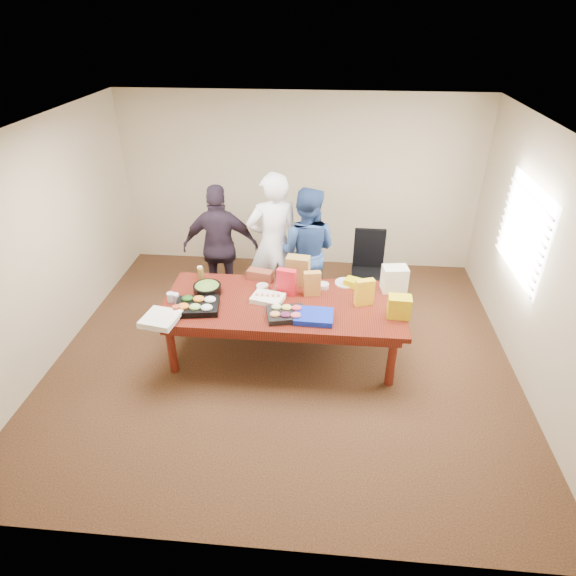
# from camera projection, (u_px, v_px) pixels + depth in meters

# --- Properties ---
(floor) EXTENTS (5.50, 5.00, 0.02)m
(floor) POSITION_uv_depth(u_px,v_px,m) (284.00, 353.00, 5.99)
(floor) COLOR #47301E
(floor) RESTS_ON ground
(ceiling) EXTENTS (5.50, 5.00, 0.02)m
(ceiling) POSITION_uv_depth(u_px,v_px,m) (282.00, 129.00, 4.60)
(ceiling) COLOR white
(ceiling) RESTS_ON wall_back
(wall_back) EXTENTS (5.50, 0.04, 2.70)m
(wall_back) POSITION_uv_depth(u_px,v_px,m) (299.00, 183.00, 7.44)
(wall_back) COLOR beige
(wall_back) RESTS_ON floor
(wall_front) EXTENTS (5.50, 0.04, 2.70)m
(wall_front) POSITION_uv_depth(u_px,v_px,m) (246.00, 428.00, 3.16)
(wall_front) COLOR beige
(wall_front) RESTS_ON floor
(wall_left) EXTENTS (0.04, 5.00, 2.70)m
(wall_left) POSITION_uv_depth(u_px,v_px,m) (45.00, 246.00, 5.51)
(wall_left) COLOR beige
(wall_left) RESTS_ON floor
(wall_right) EXTENTS (0.04, 5.00, 2.70)m
(wall_right) POSITION_uv_depth(u_px,v_px,m) (542.00, 267.00, 5.09)
(wall_right) COLOR beige
(wall_right) RESTS_ON floor
(window_panel) EXTENTS (0.03, 1.40, 1.10)m
(window_panel) POSITION_uv_depth(u_px,v_px,m) (524.00, 230.00, 5.52)
(window_panel) COLOR white
(window_panel) RESTS_ON wall_right
(window_blinds) EXTENTS (0.04, 1.36, 1.00)m
(window_blinds) POSITION_uv_depth(u_px,v_px,m) (520.00, 230.00, 5.53)
(window_blinds) COLOR beige
(window_blinds) RESTS_ON wall_right
(conference_table) EXTENTS (2.80, 1.20, 0.75)m
(conference_table) POSITION_uv_depth(u_px,v_px,m) (284.00, 328.00, 5.80)
(conference_table) COLOR #4C1C0F
(conference_table) RESTS_ON floor
(office_chair) EXTENTS (0.53, 0.53, 1.03)m
(office_chair) POSITION_uv_depth(u_px,v_px,m) (368.00, 272.00, 6.71)
(office_chair) COLOR black
(office_chair) RESTS_ON floor
(person_center) EXTENTS (0.83, 0.68, 1.96)m
(person_center) POSITION_uv_depth(u_px,v_px,m) (274.00, 244.00, 6.43)
(person_center) COLOR white
(person_center) RESTS_ON floor
(person_right) EXTENTS (0.96, 0.80, 1.77)m
(person_right) POSITION_uv_depth(u_px,v_px,m) (306.00, 251.00, 6.45)
(person_right) COLOR navy
(person_right) RESTS_ON floor
(person_left) EXTENTS (1.06, 0.53, 1.75)m
(person_left) POSITION_uv_depth(u_px,v_px,m) (221.00, 247.00, 6.58)
(person_left) COLOR #281D29
(person_left) RESTS_ON floor
(veggie_tray) EXTENTS (0.53, 0.44, 0.07)m
(veggie_tray) POSITION_uv_depth(u_px,v_px,m) (197.00, 306.00, 5.45)
(veggie_tray) COLOR black
(veggie_tray) RESTS_ON conference_table
(fruit_tray) EXTENTS (0.48, 0.41, 0.06)m
(fruit_tray) POSITION_uv_depth(u_px,v_px,m) (286.00, 314.00, 5.33)
(fruit_tray) COLOR black
(fruit_tray) RESTS_ON conference_table
(sheet_cake) EXTENTS (0.42, 0.35, 0.06)m
(sheet_cake) POSITION_uv_depth(u_px,v_px,m) (268.00, 298.00, 5.62)
(sheet_cake) COLOR white
(sheet_cake) RESTS_ON conference_table
(salad_bowl) EXTENTS (0.42, 0.42, 0.11)m
(salad_bowl) POSITION_uv_depth(u_px,v_px,m) (207.00, 289.00, 5.75)
(salad_bowl) COLOR black
(salad_bowl) RESTS_ON conference_table
(chip_bag_blue) EXTENTS (0.44, 0.33, 0.06)m
(chip_bag_blue) POSITION_uv_depth(u_px,v_px,m) (314.00, 316.00, 5.29)
(chip_bag_blue) COLOR #0F27BE
(chip_bag_blue) RESTS_ON conference_table
(chip_bag_red) EXTENTS (0.24, 0.14, 0.33)m
(chip_bag_red) POSITION_uv_depth(u_px,v_px,m) (286.00, 282.00, 5.68)
(chip_bag_red) COLOR red
(chip_bag_red) RESTS_ON conference_table
(chip_bag_yellow) EXTENTS (0.23, 0.15, 0.32)m
(chip_bag_yellow) POSITION_uv_depth(u_px,v_px,m) (364.00, 292.00, 5.48)
(chip_bag_yellow) COLOR yellow
(chip_bag_yellow) RESTS_ON conference_table
(chip_bag_orange) EXTENTS (0.21, 0.12, 0.31)m
(chip_bag_orange) POSITION_uv_depth(u_px,v_px,m) (312.00, 284.00, 5.67)
(chip_bag_orange) COLOR #C68634
(chip_bag_orange) RESTS_ON conference_table
(mayo_jar) EXTENTS (0.12, 0.12, 0.14)m
(mayo_jar) POSITION_uv_depth(u_px,v_px,m) (308.00, 279.00, 5.93)
(mayo_jar) COLOR silver
(mayo_jar) RESTS_ON conference_table
(mustard_bottle) EXTENTS (0.06, 0.06, 0.15)m
(mustard_bottle) POSITION_uv_depth(u_px,v_px,m) (305.00, 281.00, 5.88)
(mustard_bottle) COLOR yellow
(mustard_bottle) RESTS_ON conference_table
(dressing_bottle) EXTENTS (0.08, 0.08, 0.22)m
(dressing_bottle) POSITION_uv_depth(u_px,v_px,m) (201.00, 276.00, 5.91)
(dressing_bottle) COLOR brown
(dressing_bottle) RESTS_ON conference_table
(ranch_bottle) EXTENTS (0.07, 0.07, 0.19)m
(ranch_bottle) POSITION_uv_depth(u_px,v_px,m) (200.00, 273.00, 6.00)
(ranch_bottle) COLOR white
(ranch_bottle) RESTS_ON conference_table
(banana_bunch) EXTENTS (0.31, 0.25, 0.09)m
(banana_bunch) POSITION_uv_depth(u_px,v_px,m) (356.00, 283.00, 5.89)
(banana_bunch) COLOR #D9CB07
(banana_bunch) RESTS_ON conference_table
(bread_loaf) EXTENTS (0.34, 0.20, 0.13)m
(bread_loaf) POSITION_uv_depth(u_px,v_px,m) (260.00, 275.00, 6.03)
(bread_loaf) COLOR brown
(bread_loaf) RESTS_ON conference_table
(kraft_bag) EXTENTS (0.30, 0.20, 0.37)m
(kraft_bag) POSITION_uv_depth(u_px,v_px,m) (298.00, 270.00, 5.88)
(kraft_bag) COLOR olive
(kraft_bag) RESTS_ON conference_table
(red_cup) EXTENTS (0.10, 0.10, 0.11)m
(red_cup) POSITION_uv_depth(u_px,v_px,m) (176.00, 310.00, 5.35)
(red_cup) COLOR #AC4122
(red_cup) RESTS_ON conference_table
(clear_cup_a) EXTENTS (0.09, 0.09, 0.10)m
(clear_cup_a) POSITION_uv_depth(u_px,v_px,m) (176.00, 298.00, 5.58)
(clear_cup_a) COLOR silver
(clear_cup_a) RESTS_ON conference_table
(clear_cup_b) EXTENTS (0.09, 0.09, 0.12)m
(clear_cup_b) POSITION_uv_depth(u_px,v_px,m) (171.00, 298.00, 5.57)
(clear_cup_b) COLOR silver
(clear_cup_b) RESTS_ON conference_table
(pizza_box_lower) EXTENTS (0.42, 0.42, 0.04)m
(pizza_box_lower) POSITION_uv_depth(u_px,v_px,m) (160.00, 320.00, 5.25)
(pizza_box_lower) COLOR white
(pizza_box_lower) RESTS_ON conference_table
(pizza_box_upper) EXTENTS (0.43, 0.43, 0.04)m
(pizza_box_upper) POSITION_uv_depth(u_px,v_px,m) (161.00, 318.00, 5.21)
(pizza_box_upper) COLOR white
(pizza_box_upper) RESTS_ON pizza_box_lower
(plate_a) EXTENTS (0.31, 0.31, 0.01)m
(plate_a) POSITION_uv_depth(u_px,v_px,m) (363.00, 286.00, 5.91)
(plate_a) COLOR silver
(plate_a) RESTS_ON conference_table
(plate_b) EXTENTS (0.29, 0.29, 0.02)m
(plate_b) POSITION_uv_depth(u_px,v_px,m) (345.00, 283.00, 5.97)
(plate_b) COLOR silver
(plate_b) RESTS_ON conference_table
(dip_bowl_a) EXTENTS (0.16, 0.16, 0.05)m
(dip_bowl_a) POSITION_uv_depth(u_px,v_px,m) (323.00, 286.00, 5.88)
(dip_bowl_a) COLOR silver
(dip_bowl_a) RESTS_ON conference_table
(dip_bowl_b) EXTENTS (0.18, 0.18, 0.06)m
(dip_bowl_b) POSITION_uv_depth(u_px,v_px,m) (262.00, 287.00, 5.84)
(dip_bowl_b) COLOR beige
(dip_bowl_b) RESTS_ON conference_table
(grocery_bag_white) EXTENTS (0.32, 0.24, 0.31)m
(grocery_bag_white) POSITION_uv_depth(u_px,v_px,m) (394.00, 279.00, 5.76)
(grocery_bag_white) COLOR white
(grocery_bag_white) RESTS_ON conference_table
(grocery_bag_yellow) EXTENTS (0.26, 0.19, 0.25)m
(grocery_bag_yellow) POSITION_uv_depth(u_px,v_px,m) (399.00, 307.00, 5.29)
(grocery_bag_yellow) COLOR yellow
(grocery_bag_yellow) RESTS_ON conference_table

